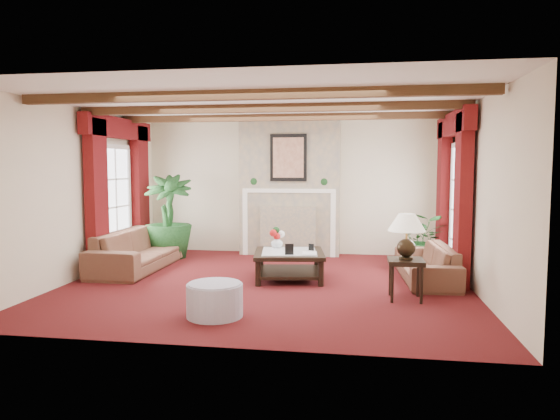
% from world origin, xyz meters
% --- Properties ---
extents(floor, '(6.00, 6.00, 0.00)m').
position_xyz_m(floor, '(0.00, 0.00, 0.00)').
color(floor, '#430C0C').
rests_on(floor, ground).
extents(ceiling, '(6.00, 6.00, 0.00)m').
position_xyz_m(ceiling, '(0.00, 0.00, 2.70)').
color(ceiling, white).
rests_on(ceiling, floor).
extents(back_wall, '(6.00, 0.02, 2.70)m').
position_xyz_m(back_wall, '(0.00, 2.75, 1.35)').
color(back_wall, beige).
rests_on(back_wall, ground).
extents(left_wall, '(0.02, 5.50, 2.70)m').
position_xyz_m(left_wall, '(-3.00, 0.00, 1.35)').
color(left_wall, beige).
rests_on(left_wall, ground).
extents(right_wall, '(0.02, 5.50, 2.70)m').
position_xyz_m(right_wall, '(3.00, 0.00, 1.35)').
color(right_wall, beige).
rests_on(right_wall, ground).
extents(ceiling_beams, '(6.00, 3.00, 0.12)m').
position_xyz_m(ceiling_beams, '(0.00, 0.00, 2.64)').
color(ceiling_beams, '#372111').
rests_on(ceiling_beams, ceiling).
extents(fireplace, '(2.00, 0.52, 2.70)m').
position_xyz_m(fireplace, '(0.00, 2.55, 2.70)').
color(fireplace, tan).
rests_on(fireplace, ground).
extents(french_door_left, '(0.10, 1.10, 2.16)m').
position_xyz_m(french_door_left, '(-2.97, 1.00, 2.13)').
color(french_door_left, white).
rests_on(french_door_left, ground).
extents(french_door_right, '(0.10, 1.10, 2.16)m').
position_xyz_m(french_door_right, '(2.97, 1.00, 2.13)').
color(french_door_right, white).
rests_on(french_door_right, ground).
extents(curtains_left, '(0.20, 2.40, 2.55)m').
position_xyz_m(curtains_left, '(-2.86, 1.00, 2.55)').
color(curtains_left, '#47090D').
rests_on(curtains_left, ground).
extents(curtains_right, '(0.20, 2.40, 2.55)m').
position_xyz_m(curtains_right, '(2.86, 1.00, 2.55)').
color(curtains_right, '#47090D').
rests_on(curtains_right, ground).
extents(sofa_left, '(2.29, 0.67, 0.89)m').
position_xyz_m(sofa_left, '(-2.41, 0.72, 0.45)').
color(sofa_left, '#390F19').
rests_on(sofa_left, ground).
extents(sofa_right, '(1.94, 0.74, 0.74)m').
position_xyz_m(sofa_right, '(2.42, 0.58, 0.37)').
color(sofa_right, '#390F19').
rests_on(sofa_right, ground).
extents(potted_palm, '(1.69, 2.06, 0.91)m').
position_xyz_m(potted_palm, '(-2.27, 1.77, 0.45)').
color(potted_palm, black).
rests_on(potted_palm, ground).
extents(small_plant, '(1.30, 1.35, 0.74)m').
position_xyz_m(small_plant, '(2.51, 1.79, 0.37)').
color(small_plant, black).
rests_on(small_plant, ground).
extents(coffee_table, '(1.22, 1.22, 0.44)m').
position_xyz_m(coffee_table, '(0.29, 0.31, 0.22)').
color(coffee_table, black).
rests_on(coffee_table, ground).
extents(side_table, '(0.54, 0.54, 0.55)m').
position_xyz_m(side_table, '(1.99, -0.65, 0.27)').
color(side_table, black).
rests_on(side_table, ground).
extents(ottoman, '(0.67, 0.67, 0.39)m').
position_xyz_m(ottoman, '(-0.32, -1.77, 0.19)').
color(ottoman, '#9E9CB0').
rests_on(ottoman, ground).
extents(table_lamp, '(0.49, 0.49, 0.63)m').
position_xyz_m(table_lamp, '(1.99, -0.65, 0.86)').
color(table_lamp, black).
rests_on(table_lamp, side_table).
extents(flower_vase, '(0.30, 0.31, 0.20)m').
position_xyz_m(flower_vase, '(0.04, 0.64, 0.54)').
color(flower_vase, silver).
rests_on(flower_vase, coffee_table).
extents(book, '(0.22, 0.06, 0.30)m').
position_xyz_m(book, '(0.52, 0.11, 0.59)').
color(book, black).
rests_on(book, coffee_table).
extents(photo_frame_a, '(0.13, 0.06, 0.18)m').
position_xyz_m(photo_frame_a, '(0.34, 0.00, 0.53)').
color(photo_frame_a, black).
rests_on(photo_frame_a, coffee_table).
extents(photo_frame_b, '(0.09, 0.05, 0.12)m').
position_xyz_m(photo_frame_b, '(0.63, 0.43, 0.50)').
color(photo_frame_b, black).
rests_on(photo_frame_b, coffee_table).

